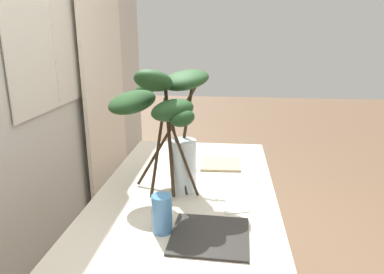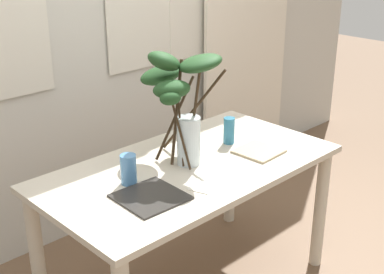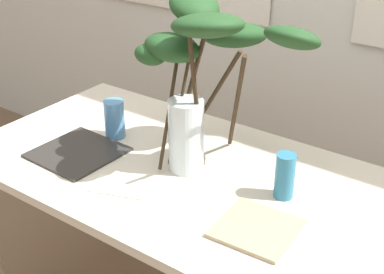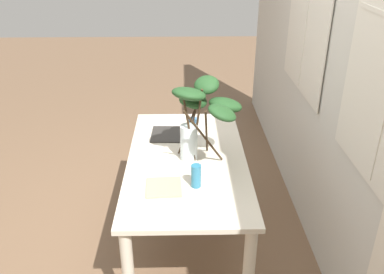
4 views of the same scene
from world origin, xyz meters
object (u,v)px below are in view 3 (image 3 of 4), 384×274
Objects in this scene: vase_with_branches at (208,58)px; drinking_glass_blue_left at (115,119)px; drinking_glass_blue_right at (285,176)px; plate_square_right at (257,228)px; plate_square_left at (78,152)px; dining_table at (183,198)px.

vase_with_branches is 4.15× the size of drinking_glass_blue_left.
plate_square_right is (0.02, -0.20, -0.07)m from drinking_glass_blue_right.
plate_square_left is (-0.40, -0.23, -0.37)m from vase_with_branches.
vase_with_branches is at bearing 73.19° from dining_table.
vase_with_branches is (0.03, 0.10, 0.49)m from dining_table.
drinking_glass_blue_right reaches higher than plate_square_left.
vase_with_branches is 0.49m from drinking_glass_blue_left.
drinking_glass_blue_left is (-0.35, 0.05, 0.19)m from dining_table.
drinking_glass_blue_left is 0.75m from plate_square_right.
drinking_glass_blue_left is at bearing -179.60° from drinking_glass_blue_right.
vase_with_branches is 4.08× the size of drinking_glass_blue_right.
vase_with_branches reaches higher than plate_square_right.
plate_square_right is at bearing -35.85° from vase_with_branches.
plate_square_left reaches higher than dining_table.
dining_table is 0.40m from drinking_glass_blue_left.
plate_square_left is 1.29× the size of plate_square_right.
drinking_glass_blue_right is at bearing 8.48° from dining_table.
drinking_glass_blue_right is (0.70, 0.00, 0.00)m from drinking_glass_blue_left.
drinking_glass_blue_left is 0.98× the size of drinking_glass_blue_right.
drinking_glass_blue_right is 0.53× the size of plate_square_left.
plate_square_right is (0.37, -0.15, 0.12)m from dining_table.
dining_table is 7.12× the size of plate_square_right.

